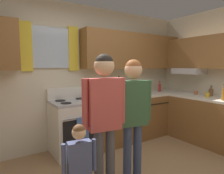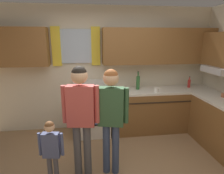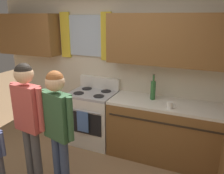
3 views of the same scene
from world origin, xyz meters
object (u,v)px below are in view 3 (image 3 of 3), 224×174
at_px(stove_oven, 93,116).
at_px(adult_holding_child, 28,113).
at_px(bottle_wine_green, 153,90).
at_px(adult_in_plaid, 58,121).
at_px(mug_ceramic_white, 170,105).

bearing_deg(stove_oven, adult_holding_child, -97.57).
xyz_separation_m(bottle_wine_green, adult_holding_child, (-1.16, -1.37, -0.03)).
distance_m(stove_oven, adult_in_plaid, 1.40).
height_order(stove_oven, adult_holding_child, adult_holding_child).
relative_size(bottle_wine_green, adult_in_plaid, 0.25).
xyz_separation_m(bottle_wine_green, adult_in_plaid, (-0.75, -1.35, -0.07)).
relative_size(mug_ceramic_white, adult_in_plaid, 0.08).
bearing_deg(mug_ceramic_white, adult_in_plaid, -134.48).
relative_size(stove_oven, bottle_wine_green, 2.79).
distance_m(adult_holding_child, adult_in_plaid, 0.41).
xyz_separation_m(stove_oven, adult_in_plaid, (0.24, -1.28, 0.52)).
xyz_separation_m(bottle_wine_green, mug_ceramic_white, (0.31, -0.27, -0.10)).
height_order(adult_holding_child, adult_in_plaid, adult_holding_child).
xyz_separation_m(mug_ceramic_white, adult_holding_child, (-1.47, -1.10, 0.07)).
relative_size(mug_ceramic_white, adult_holding_child, 0.08).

